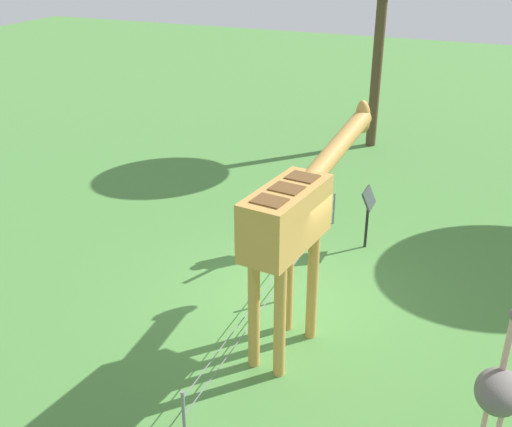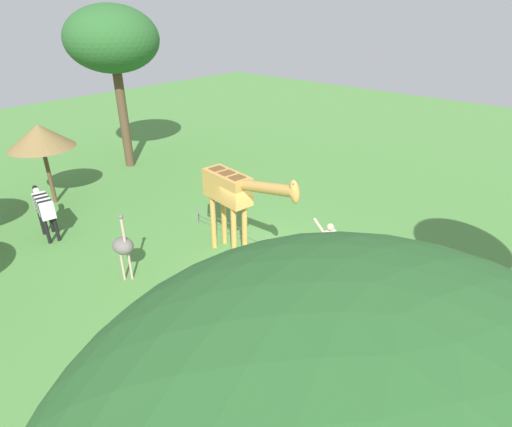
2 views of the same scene
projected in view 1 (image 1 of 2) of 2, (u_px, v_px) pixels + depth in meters
ground_plane at (286, 303)px, 11.00m from camera, size 60.00×60.00×0.00m
giraffe at (296, 216)px, 9.10m from camera, size 3.95×1.00×3.49m
visitor at (275, 212)px, 12.37m from camera, size 0.64×0.58×1.70m
ostrich at (499, 392)px, 7.21m from camera, size 0.70×0.56×2.25m
info_sign at (368, 206)px, 12.54m from camera, size 0.56×0.21×1.32m
wire_fence at (279, 282)px, 10.88m from camera, size 7.05×0.05×0.75m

